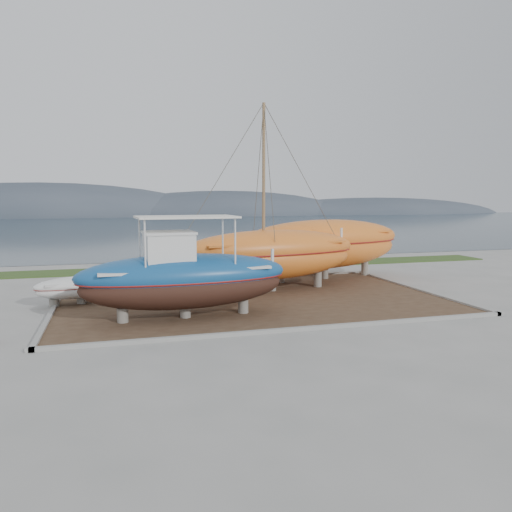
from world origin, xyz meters
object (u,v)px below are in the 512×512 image
object	(u,v)px
blue_caique	(185,267)
white_dinghy	(81,290)
orange_sailboat	(272,199)
orange_bare_hull	(325,250)

from	to	relation	value
blue_caique	white_dinghy	bearing A→B (deg)	133.15
blue_caique	orange_sailboat	size ratio (longest dim) A/B	0.88
blue_caique	orange_bare_hull	world-z (taller)	blue_caique
white_dinghy	blue_caique	bearing A→B (deg)	-58.57
white_dinghy	orange_sailboat	bearing A→B (deg)	-11.31
white_dinghy	orange_sailboat	size ratio (longest dim) A/B	0.42
blue_caique	orange_bare_hull	xyz separation A→B (m)	(9.56, 7.62, -0.34)
blue_caique	white_dinghy	size ratio (longest dim) A/B	2.08
white_dinghy	orange_sailboat	world-z (taller)	orange_sailboat
orange_bare_hull	orange_sailboat	bearing A→B (deg)	-156.57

